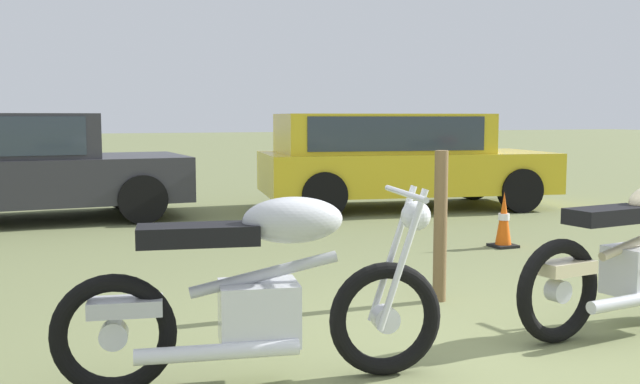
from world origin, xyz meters
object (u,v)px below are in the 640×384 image
at_px(car_charcoal, 2,162).
at_px(car_yellow, 393,153).
at_px(motorcycle_cream, 640,255).
at_px(traffic_cone, 504,222).
at_px(motorcycle_silver, 260,292).
at_px(fence_post_wooden, 440,226).

height_order(car_charcoal, car_yellow, same).
height_order(motorcycle_cream, traffic_cone, motorcycle_cream).
relative_size(car_charcoal, traffic_cone, 7.76).
distance_m(car_charcoal, car_yellow, 5.49).
bearing_deg(motorcycle_silver, car_yellow, 67.33).
xyz_separation_m(motorcycle_silver, fence_post_wooden, (1.77, 1.11, 0.08)).
height_order(motorcycle_cream, car_charcoal, car_charcoal).
distance_m(car_charcoal, traffic_cone, 6.42).
bearing_deg(car_yellow, motorcycle_silver, -113.13).
bearing_deg(car_charcoal, fence_post_wooden, -62.48).
relative_size(car_yellow, traffic_cone, 7.72).
height_order(car_yellow, traffic_cone, car_yellow).
distance_m(motorcycle_cream, car_yellow, 6.31).
distance_m(motorcycle_silver, traffic_cone, 4.56).
bearing_deg(traffic_cone, fence_post_wooden, -137.66).
bearing_deg(fence_post_wooden, car_charcoal, 118.65).
xyz_separation_m(motorcycle_cream, car_charcoal, (-3.98, 6.79, 0.32)).
height_order(motorcycle_cream, fence_post_wooden, fence_post_wooden).
bearing_deg(fence_post_wooden, car_yellow, 65.30).
xyz_separation_m(motorcycle_cream, car_yellow, (1.47, 6.13, 0.35)).
xyz_separation_m(car_yellow, fence_post_wooden, (-2.33, -5.05, -0.27)).
height_order(car_yellow, fence_post_wooden, car_yellow).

